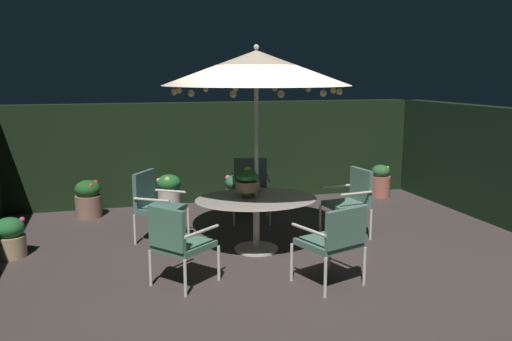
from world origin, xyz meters
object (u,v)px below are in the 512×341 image
(centerpiece_planter, at_px, (248,181))
(patio_chair_east, at_px, (178,240))
(potted_plant_front_corner, at_px, (169,191))
(potted_plant_back_left, at_px, (10,237))
(potted_plant_right_far, at_px, (88,199))
(potted_plant_back_right, at_px, (236,189))
(patio_chair_southeast, at_px, (334,238))
(patio_chair_north, at_px, (251,185))
(patio_dining_table, at_px, (256,207))
(patio_chair_northeast, at_px, (155,201))
(patio_umbrella, at_px, (256,68))
(patio_chair_south, at_px, (352,198))
(potted_plant_left_far, at_px, (380,181))

(centerpiece_planter, bearing_deg, patio_chair_east, -136.54)
(centerpiece_planter, bearing_deg, potted_plant_front_corner, 108.43)
(centerpiece_planter, xyz_separation_m, potted_plant_back_left, (-3.11, 0.55, -0.69))
(potted_plant_back_left, bearing_deg, potted_plant_right_far, 62.17)
(potted_plant_back_right, bearing_deg, potted_plant_front_corner, 177.69)
(patio_chair_southeast, bearing_deg, potted_plant_back_right, 93.03)
(patio_chair_north, height_order, potted_plant_back_right, patio_chair_north)
(patio_dining_table, xyz_separation_m, patio_chair_northeast, (-1.29, 0.84, -0.03))
(patio_umbrella, xyz_separation_m, patio_chair_south, (1.52, 0.21, -1.87))
(patio_chair_east, bearing_deg, patio_dining_table, 39.01)
(patio_chair_north, xyz_separation_m, potted_plant_right_far, (-2.60, 0.91, -0.26))
(potted_plant_front_corner, distance_m, potted_plant_left_far, 4.12)
(patio_chair_northeast, height_order, patio_chair_southeast, patio_chair_northeast)
(patio_chair_east, xyz_separation_m, patio_chair_south, (2.71, 1.17, 0.05))
(patio_umbrella, bearing_deg, patio_chair_southeast, -70.78)
(patio_umbrella, relative_size, centerpiece_planter, 6.59)
(patio_chair_southeast, height_order, potted_plant_left_far, patio_chair_southeast)
(patio_umbrella, distance_m, patio_chair_south, 2.41)
(patio_umbrella, xyz_separation_m, patio_chair_north, (0.33, 1.50, -1.88))
(patio_umbrella, distance_m, potted_plant_back_right, 3.24)
(potted_plant_back_right, bearing_deg, patio_chair_southeast, -86.97)
(potted_plant_back_right, xyz_separation_m, potted_plant_right_far, (-2.56, -0.01, -0.00))
(patio_chair_southeast, height_order, potted_plant_front_corner, patio_chair_southeast)
(patio_chair_southeast, distance_m, potted_plant_back_right, 3.88)
(patio_chair_southeast, distance_m, patio_chair_south, 1.94)
(patio_dining_table, distance_m, patio_chair_southeast, 1.53)
(potted_plant_back_left, height_order, potted_plant_front_corner, potted_plant_front_corner)
(potted_plant_front_corner, bearing_deg, centerpiece_planter, -71.57)
(potted_plant_back_left, relative_size, potted_plant_back_right, 0.91)
(patio_umbrella, xyz_separation_m, potted_plant_right_far, (-2.26, 2.41, -2.14))
(patio_chair_south, bearing_deg, patio_chair_southeast, -121.60)
(centerpiece_planter, bearing_deg, potted_plant_right_far, 132.76)
(potted_plant_left_far, bearing_deg, patio_chair_east, -142.50)
(patio_chair_southeast, bearing_deg, patio_chair_northeast, 128.12)
(potted_plant_left_far, bearing_deg, patio_umbrella, -143.07)
(patio_umbrella, xyz_separation_m, patio_chair_northeast, (-1.29, 0.84, -1.88))
(patio_chair_north, bearing_deg, patio_chair_southeast, -86.67)
(patio_dining_table, height_order, patio_chair_northeast, patio_chair_northeast)
(patio_dining_table, height_order, patio_chair_east, patio_chair_east)
(patio_chair_northeast, height_order, potted_plant_back_right, patio_chair_northeast)
(patio_chair_northeast, bearing_deg, patio_chair_east, -86.91)
(patio_chair_north, relative_size, patio_chair_northeast, 1.00)
(patio_chair_southeast, bearing_deg, patio_chair_east, 164.23)
(potted_plant_back_right, xyz_separation_m, potted_plant_left_far, (2.92, -0.00, -0.01))
(patio_umbrella, bearing_deg, potted_plant_right_far, 133.25)
(patio_dining_table, height_order, patio_chair_north, patio_chair_north)
(patio_chair_south, relative_size, potted_plant_left_far, 1.60)
(patio_umbrella, height_order, potted_plant_left_far, patio_umbrella)
(potted_plant_front_corner, relative_size, potted_plant_left_far, 1.02)
(centerpiece_planter, xyz_separation_m, patio_chair_east, (-1.09, -1.03, -0.41))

